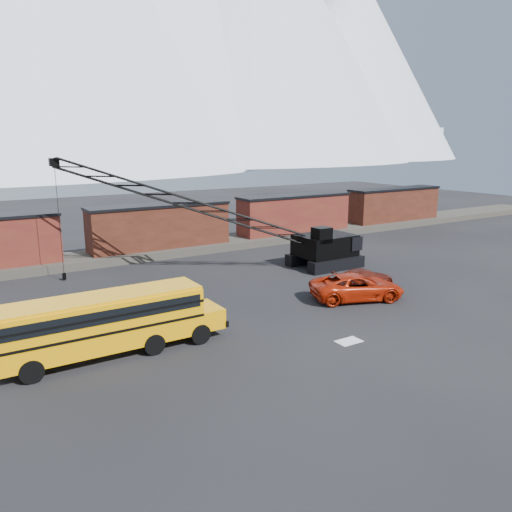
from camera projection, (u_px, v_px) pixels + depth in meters
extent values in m
plane|color=black|center=(297.00, 321.00, 30.21)|extent=(160.00, 160.00, 0.00)
cone|color=white|center=(256.00, 27.00, 326.55)|extent=(260.00, 260.00, 175.00)
cone|color=white|center=(347.00, 60.00, 384.23)|extent=(220.00, 220.00, 150.00)
cone|color=white|center=(32.00, 28.00, 297.74)|extent=(240.00, 240.00, 160.00)
cube|color=#413D35|center=(161.00, 250.00, 48.27)|extent=(120.00, 5.00, 0.70)
cube|color=black|center=(28.00, 259.00, 42.00)|extent=(2.20, 2.40, 0.60)
cube|color=#502116|center=(160.00, 227.00, 47.75)|extent=(13.50, 2.90, 4.00)
cube|color=black|center=(159.00, 205.00, 47.29)|extent=(13.70, 3.10, 0.25)
cube|color=black|center=(118.00, 249.00, 45.95)|extent=(2.20, 2.40, 0.60)
cube|color=black|center=(200.00, 239.00, 50.31)|extent=(2.20, 2.40, 0.60)
cube|color=#4D1616|center=(294.00, 214.00, 56.06)|extent=(13.50, 2.90, 4.00)
cube|color=black|center=(295.00, 196.00, 55.60)|extent=(13.70, 3.10, 0.25)
cube|color=black|center=(263.00, 232.00, 54.26)|extent=(2.20, 2.40, 0.60)
cube|color=black|center=(323.00, 226.00, 58.62)|extent=(2.20, 2.40, 0.60)
cube|color=#502116|center=(394.00, 205.00, 64.37)|extent=(13.50, 2.90, 4.00)
cube|color=black|center=(395.00, 189.00, 63.91)|extent=(13.70, 3.10, 0.25)
cube|color=black|center=(370.00, 220.00, 62.57)|extent=(2.20, 2.40, 0.60)
cube|color=black|center=(415.00, 215.00, 66.93)|extent=(2.20, 2.40, 0.60)
cube|color=silver|center=(349.00, 341.00, 27.17)|extent=(1.40, 0.90, 0.02)
cube|color=orange|center=(103.00, 322.00, 24.93)|extent=(10.00, 2.50, 2.50)
cube|color=orange|center=(204.00, 315.00, 28.00)|extent=(1.60, 2.30, 1.10)
cube|color=orange|center=(101.00, 298.00, 24.64)|extent=(10.00, 2.30, 0.18)
cube|color=black|center=(109.00, 316.00, 23.74)|extent=(9.60, 0.05, 0.65)
cube|color=black|center=(95.00, 302.00, 25.81)|extent=(9.60, 0.05, 0.65)
cube|color=black|center=(217.00, 318.00, 28.51)|extent=(0.15, 2.45, 0.35)
cylinder|color=black|center=(31.00, 371.00, 22.39)|extent=(1.10, 0.35, 1.10)
cylinder|color=black|center=(24.00, 353.00, 24.29)|extent=(1.10, 0.35, 1.10)
cylinder|color=black|center=(154.00, 344.00, 25.41)|extent=(1.10, 0.35, 1.10)
cylinder|color=black|center=(139.00, 330.00, 27.30)|extent=(1.10, 0.35, 1.10)
cylinder|color=black|center=(200.00, 334.00, 26.76)|extent=(1.10, 0.35, 1.10)
cylinder|color=black|center=(183.00, 321.00, 28.65)|extent=(1.10, 0.35, 1.10)
imported|color=#AC1F08|center=(357.00, 287.00, 34.27)|extent=(7.04, 5.04, 1.78)
imported|color=#4C150D|center=(364.00, 279.00, 37.01)|extent=(4.97, 2.18, 1.42)
cube|color=black|center=(337.00, 264.00, 42.17)|extent=(5.50, 1.00, 1.00)
cube|color=black|center=(313.00, 257.00, 44.81)|extent=(5.50, 1.00, 1.00)
cube|color=black|center=(325.00, 245.00, 43.18)|extent=(4.80, 3.60, 1.80)
cube|color=black|center=(342.00, 240.00, 44.18)|extent=(1.20, 3.80, 1.20)
cube|color=black|center=(322.00, 235.00, 41.20)|extent=(1.40, 1.20, 1.30)
cube|color=black|center=(326.00, 236.00, 40.74)|extent=(1.20, 0.06, 0.90)
cube|color=black|center=(54.00, 162.00, 37.09)|extent=(0.70, 0.50, 0.60)
cylinder|color=black|center=(59.00, 223.00, 38.11)|extent=(0.04, 0.04, 8.85)
cube|color=black|center=(64.00, 276.00, 39.05)|extent=(0.25, 0.25, 0.50)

